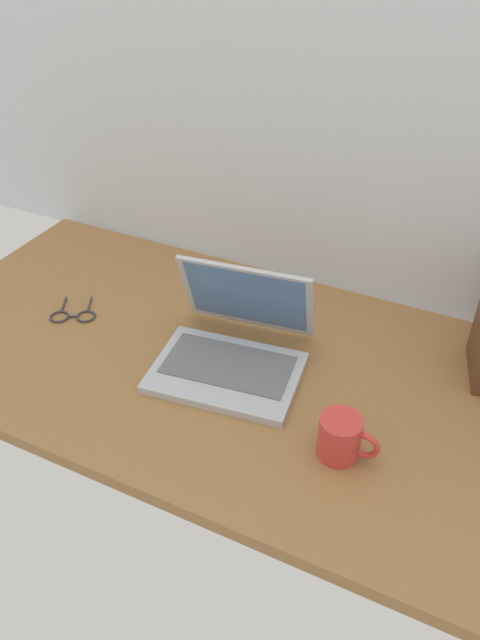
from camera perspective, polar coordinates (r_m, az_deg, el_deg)
desk at (r=1.34m, az=0.38°, el=-4.74°), size 1.60×0.76×0.03m
laptop at (r=1.31m, az=-0.62°, el=-2.43°), size 0.34×0.33×0.21m
coffee_mug at (r=1.14m, az=9.47°, el=-10.78°), size 0.12×0.08×0.09m
eyeglasses at (r=1.52m, az=-15.40°, el=0.42°), size 0.13×0.13×0.01m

